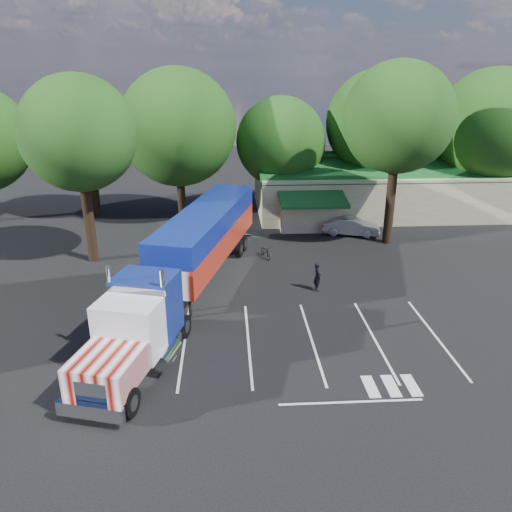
{
  "coord_description": "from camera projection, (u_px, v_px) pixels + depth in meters",
  "views": [
    {
      "loc": [
        -0.91,
        -27.76,
        12.94
      ],
      "look_at": [
        0.79,
        0.87,
        2.0
      ],
      "focal_mm": 35.0,
      "sensor_mm": 36.0,
      "label": 1
    }
  ],
  "objects": [
    {
      "name": "tree_near_left",
      "position": [
        78.0,
        134.0,
        32.43
      ],
      "size": [
        7.6,
        7.6,
        12.65
      ],
      "color": "black",
      "rests_on": "ground"
    },
    {
      "name": "silver_sedan",
      "position": [
        351.0,
        226.0,
        40.59
      ],
      "size": [
        4.78,
        2.63,
        1.49
      ],
      "primitive_type": "imported",
      "rotation": [
        0.0,
        0.0,
        1.33
      ],
      "color": "#A3A7AB",
      "rests_on": "ground"
    },
    {
      "name": "semi_truck",
      "position": [
        192.0,
        253.0,
        29.35
      ],
      "size": [
        8.62,
        22.44,
        4.72
      ],
      "rotation": [
        0.0,
        0.0,
        -0.27
      ],
      "color": "black",
      "rests_on": "ground"
    },
    {
      "name": "bicycle",
      "position": [
        266.0,
        251.0,
        35.9
      ],
      "size": [
        1.09,
        1.85,
        0.92
      ],
      "primitive_type": "imported",
      "rotation": [
        0.0,
        0.0,
        0.3
      ],
      "color": "black",
      "rests_on": "ground"
    },
    {
      "name": "woman",
      "position": [
        317.0,
        277.0,
        30.48
      ],
      "size": [
        0.53,
        0.72,
        1.8
      ],
      "primitive_type": "imported",
      "rotation": [
        0.0,
        0.0,
        1.74
      ],
      "color": "black",
      "rests_on": "ground"
    },
    {
      "name": "tree_row_b",
      "position": [
        88.0,
        137.0,
        43.89
      ],
      "size": [
        8.4,
        8.4,
        11.35
      ],
      "color": "black",
      "rests_on": "ground"
    },
    {
      "name": "tree_row_e",
      "position": [
        379.0,
        123.0,
        45.18
      ],
      "size": [
        9.6,
        9.6,
        12.9
      ],
      "color": "black",
      "rests_on": "ground"
    },
    {
      "name": "tree_row_f",
      "position": [
        492.0,
        127.0,
        44.72
      ],
      "size": [
        10.4,
        10.4,
        13.0
      ],
      "color": "black",
      "rests_on": "ground"
    },
    {
      "name": "ground",
      "position": [
        244.0,
        292.0,
        30.55
      ],
      "size": [
        120.0,
        120.0,
        0.0
      ],
      "primitive_type": "plane",
      "color": "black",
      "rests_on": "ground"
    },
    {
      "name": "tree_row_c",
      "position": [
        178.0,
        128.0,
        42.52
      ],
      "size": [
        10.0,
        10.0,
        13.05
      ],
      "color": "black",
      "rests_on": "ground"
    },
    {
      "name": "tree_row_d",
      "position": [
        281.0,
        142.0,
        44.75
      ],
      "size": [
        8.0,
        8.0,
        10.6
      ],
      "color": "black",
      "rests_on": "ground"
    },
    {
      "name": "tree_near_right",
      "position": [
        399.0,
        118.0,
        35.75
      ],
      "size": [
        8.0,
        8.0,
        13.5
      ],
      "color": "black",
      "rests_on": "ground"
    },
    {
      "name": "event_hall",
      "position": [
        382.0,
        187.0,
        47.14
      ],
      "size": [
        24.2,
        14.12,
        5.55
      ],
      "color": "beige",
      "rests_on": "ground"
    }
  ]
}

